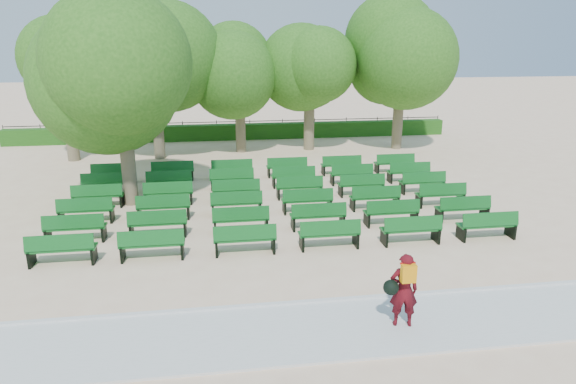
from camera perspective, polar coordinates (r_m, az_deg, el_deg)
The scene contains 9 objects.
ground at distance 17.52m, azimuth -3.89°, elevation -2.66°, with size 120.00×120.00×0.00m, color beige.
paving at distance 10.84m, azimuth -0.55°, elevation -15.45°, with size 30.00×2.20×0.06m, color silver.
curb at distance 11.81m, azimuth -1.34°, elevation -12.43°, with size 30.00×0.12×0.10m, color silver.
hedge at distance 30.98m, azimuth -6.05°, elevation 6.66°, with size 26.00×0.70×0.90m, color #215816.
fence at distance 31.45m, azimuth -6.06°, elevation 5.98°, with size 26.00×0.10×1.02m, color black, non-canonical shape.
tree_line at distance 27.15m, azimuth -5.63°, elevation 4.28°, with size 21.80×6.80×7.04m, color #336C1D, non-canonical shape.
bench_array at distance 18.47m, azimuth -2.02°, elevation -1.31°, with size 1.77×0.61×1.10m.
tree_among at distance 18.77m, azimuth -18.17°, elevation 12.46°, with size 5.14×5.14×7.01m.
person at distance 10.92m, azimuth 12.65°, elevation -10.48°, with size 0.78×0.50×1.60m.
Camera 1 is at (-1.25, -16.49, 5.80)m, focal length 32.00 mm.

